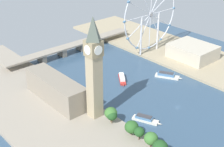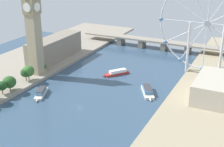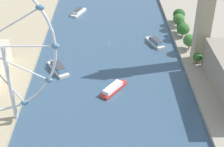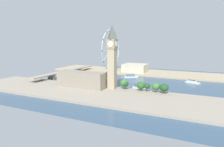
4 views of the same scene
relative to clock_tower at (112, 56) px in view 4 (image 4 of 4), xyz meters
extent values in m
plane|color=#334C66|center=(72.29, -38.28, -51.91)|extent=(379.60, 379.60, 0.00)
cube|color=gray|center=(-32.51, -38.28, -50.41)|extent=(90.00, 520.00, 3.00)
cube|color=tan|center=(177.09, -38.28, -50.41)|extent=(90.00, 520.00, 3.00)
cube|color=tan|center=(0.00, 0.00, -19.16)|extent=(10.77, 10.77, 59.51)
cube|color=#928260|center=(0.00, 0.00, 17.37)|extent=(12.49, 12.49, 13.55)
pyramid|color=#4C564C|center=(0.00, 0.00, 34.66)|extent=(11.31, 11.31, 21.02)
cylinder|color=white|center=(0.00, 6.46, 17.37)|extent=(8.18, 0.50, 8.18)
cylinder|color=white|center=(0.00, -6.46, 17.37)|extent=(8.18, 0.50, 8.18)
cylinder|color=white|center=(6.46, 0.00, 17.37)|extent=(0.50, 8.18, 8.18)
cylinder|color=white|center=(-6.46, 0.00, 17.37)|extent=(0.50, 8.18, 8.18)
cube|color=gray|center=(-11.80, 46.82, -36.83)|extent=(22.00, 77.64, 24.16)
cylinder|color=#513823|center=(2.06, -76.53, -47.13)|extent=(0.80, 0.80, 3.56)
ellipsoid|color=#1E471E|center=(2.06, -76.53, -40.61)|extent=(11.84, 11.84, 10.66)
cylinder|color=#513823|center=(4.39, -64.87, -46.94)|extent=(0.80, 0.80, 3.94)
ellipsoid|color=#386B2D|center=(4.39, -64.87, -40.47)|extent=(11.25, 11.25, 10.13)
cylinder|color=#513823|center=(4.27, -52.14, -46.82)|extent=(0.80, 0.80, 4.18)
ellipsoid|color=#1E471E|center=(4.27, -52.14, -41.19)|extent=(8.86, 8.86, 7.98)
cylinder|color=#513823|center=(4.30, -43.17, -47.40)|extent=(0.80, 0.80, 3.03)
ellipsoid|color=#285623|center=(4.30, -43.17, -41.16)|extent=(11.79, 11.79, 10.61)
cylinder|color=#513823|center=(3.80, -17.51, -46.64)|extent=(0.80, 0.80, 4.54)
ellipsoid|color=#386B2D|center=(3.80, -17.51, -39.78)|extent=(11.48, 11.48, 10.33)
cylinder|color=#513823|center=(2.80, -20.09, -46.70)|extent=(0.80, 0.80, 4.43)
ellipsoid|color=#1E471E|center=(2.80, -20.09, -40.72)|extent=(9.42, 9.42, 8.48)
cylinder|color=#513823|center=(2.24, 6.00, -47.30)|extent=(0.80, 0.80, 3.22)
ellipsoid|color=#285623|center=(2.24, 6.00, -42.72)|extent=(7.43, 7.43, 6.69)
torus|color=silver|center=(147.61, 70.79, 1.78)|extent=(91.92, 1.54, 91.92)
cylinder|color=#99999E|center=(147.61, 70.79, 1.78)|extent=(5.42, 3.00, 5.42)
cylinder|color=silver|center=(170.20, 70.79, 1.78)|extent=(45.19, 0.93, 0.93)
cylinder|color=silver|center=(167.17, 70.79, 13.08)|extent=(39.60, 0.93, 23.40)
cylinder|color=silver|center=(158.90, 70.79, 21.35)|extent=(23.40, 0.93, 39.60)
cylinder|color=silver|center=(147.61, 70.79, 24.38)|extent=(0.93, 0.93, 45.19)
cylinder|color=silver|center=(136.31, 70.79, 21.35)|extent=(23.40, 0.93, 39.60)
cylinder|color=silver|center=(128.04, 70.79, 13.08)|extent=(39.60, 0.93, 23.40)
cylinder|color=silver|center=(125.01, 70.79, 1.78)|extent=(45.19, 0.93, 0.93)
cylinder|color=silver|center=(128.04, 70.79, -9.52)|extent=(39.60, 0.93, 23.40)
cylinder|color=silver|center=(136.31, 70.79, -17.79)|extent=(23.40, 0.93, 39.60)
cylinder|color=silver|center=(147.61, 70.79, -20.81)|extent=(0.93, 0.93, 45.19)
cylinder|color=silver|center=(158.90, 70.79, -17.79)|extent=(23.40, 0.93, 39.60)
cylinder|color=silver|center=(167.17, 70.79, -9.52)|extent=(39.60, 0.93, 23.40)
ellipsoid|color=teal|center=(192.80, 70.79, 1.78)|extent=(4.80, 3.20, 3.20)
ellipsoid|color=teal|center=(186.74, 70.79, 24.38)|extent=(4.80, 3.20, 3.20)
ellipsoid|color=teal|center=(170.20, 70.79, 40.92)|extent=(4.80, 3.20, 3.20)
ellipsoid|color=teal|center=(147.61, 70.79, 46.97)|extent=(4.80, 3.20, 3.20)
ellipsoid|color=teal|center=(125.01, 70.79, 40.92)|extent=(4.80, 3.20, 3.20)
ellipsoid|color=teal|center=(108.47, 70.79, 24.38)|extent=(4.80, 3.20, 3.20)
ellipsoid|color=teal|center=(102.41, 70.79, 1.78)|extent=(4.80, 3.20, 3.20)
ellipsoid|color=teal|center=(108.47, 70.79, -20.81)|extent=(4.80, 3.20, 3.20)
ellipsoid|color=teal|center=(125.01, 70.79, -37.36)|extent=(4.80, 3.20, 3.20)
ellipsoid|color=teal|center=(147.61, 70.79, -43.41)|extent=(4.80, 3.20, 3.20)
ellipsoid|color=teal|center=(170.20, 70.79, -37.36)|extent=(4.80, 3.20, 3.20)
ellipsoid|color=teal|center=(186.74, 70.79, -20.81)|extent=(4.80, 3.20, 3.20)
cylinder|color=silver|center=(163.42, 70.79, -23.56)|extent=(2.40, 2.40, 50.69)
cylinder|color=silver|center=(131.79, 70.79, -23.56)|extent=(2.40, 2.40, 50.69)
cube|color=#BCB29E|center=(174.16, 20.75, -40.30)|extent=(43.79, 52.58, 17.23)
cube|color=gray|center=(72.29, 140.79, -41.28)|extent=(191.60, 15.52, 2.00)
cube|color=gray|center=(27.44, 140.79, -47.09)|extent=(6.00, 13.97, 9.63)
cube|color=gray|center=(57.34, 140.79, -47.09)|extent=(6.00, 13.97, 9.63)
cube|color=gray|center=(87.24, 140.79, -47.09)|extent=(6.00, 13.97, 9.63)
cube|color=gray|center=(117.14, 140.79, -47.09)|extent=(6.00, 13.97, 9.63)
cube|color=#B22D28|center=(69.34, 38.36, -50.87)|extent=(19.98, 23.91, 2.07)
cone|color=#B22D28|center=(60.64, 26.63, -50.87)|extent=(4.36, 4.87, 2.07)
cube|color=white|center=(70.09, 39.37, -48.39)|extent=(14.81, 17.41, 2.89)
cube|color=beige|center=(112.93, 9.58, -50.80)|extent=(20.20, 27.51, 2.22)
cone|color=beige|center=(120.59, -4.13, -50.80)|extent=(4.31, 5.33, 2.22)
cube|color=teal|center=(112.27, 10.76, -48.11)|extent=(14.98, 19.55, 3.16)
cube|color=#38383D|center=(112.27, 10.76, -46.37)|extent=(13.79, 17.77, 0.31)
cube|color=beige|center=(105.02, -107.49, -50.90)|extent=(16.19, 25.32, 2.02)
cone|color=beige|center=(99.29, -120.60, -50.90)|extent=(3.62, 4.87, 2.02)
cube|color=silver|center=(105.52, -106.37, -48.52)|extent=(11.10, 15.55, 2.75)
cube|color=#38383D|center=(105.52, -106.37, -46.90)|extent=(10.26, 14.12, 0.48)
cube|color=beige|center=(30.70, -34.32, -50.81)|extent=(15.43, 24.78, 2.20)
cone|color=beige|center=(36.16, -47.24, -50.81)|extent=(3.72, 4.86, 2.20)
cube|color=teal|center=(30.24, -33.21, -48.41)|extent=(11.18, 16.60, 2.60)
cube|color=#38383D|center=(30.24, -33.21, -46.81)|extent=(10.33, 15.05, 0.59)
camera|label=1|loc=(-158.12, -203.27, 122.17)|focal=53.40mm
camera|label=2|loc=(195.44, -230.84, 66.52)|focal=50.65mm
camera|label=3|loc=(73.37, 236.22, 88.39)|focal=53.76mm
camera|label=4|loc=(-266.17, -121.81, 22.24)|focal=31.99mm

